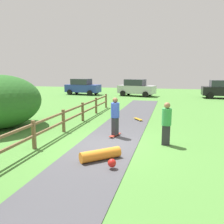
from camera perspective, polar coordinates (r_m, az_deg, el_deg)
ground_plane at (r=9.76m, az=-0.90°, el=-7.64°), size 60.00×60.00×0.00m
asphalt_path at (r=9.76m, az=-0.90°, el=-7.58°), size 2.40×28.00×0.02m
wooden_fence at (r=10.54m, az=-14.71°, el=-2.87°), size 0.12×18.12×1.10m
bush_large at (r=13.50m, az=-25.56°, el=2.31°), size 3.95×4.74×2.75m
skater_riding at (r=10.48m, az=0.76°, el=-0.73°), size 0.47×0.82×1.77m
skater_fallen at (r=7.92m, az=-2.59°, el=-10.41°), size 1.32×1.35×0.36m
skateboard_loose at (r=14.17m, az=6.34°, el=-1.70°), size 0.64×0.76×0.08m
bystander_green at (r=9.60m, az=13.05°, el=-2.30°), size 0.38×0.38×1.73m
parked_car_silver at (r=27.46m, az=5.88°, el=5.87°), size 4.46×2.64×1.92m
parked_car_black at (r=27.67m, az=25.17°, el=5.00°), size 4.22×2.04×1.92m
parked_car_blue at (r=29.14m, az=-7.15°, el=6.09°), size 4.37×2.38×1.92m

